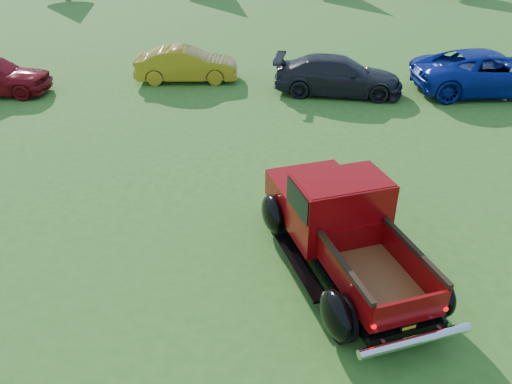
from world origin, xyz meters
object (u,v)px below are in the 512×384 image
pickup_truck (338,222)px  show_car_grey (338,75)px  show_car_blue (490,72)px  show_car_yellow (186,65)px

pickup_truck → show_car_grey: 9.46m
show_car_grey → show_car_blue: bearing=-79.9°
pickup_truck → show_car_blue: pickup_truck is taller
show_car_blue → show_car_yellow: bearing=80.3°
show_car_grey → show_car_yellow: bearing=84.7°
pickup_truck → show_car_blue: size_ratio=0.94×
show_car_blue → pickup_truck: bearing=142.3°
pickup_truck → show_car_grey: bearing=64.5°
pickup_truck → show_car_yellow: (-3.76, 10.89, -0.20)m
pickup_truck → show_car_grey: (1.62, 9.32, -0.17)m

